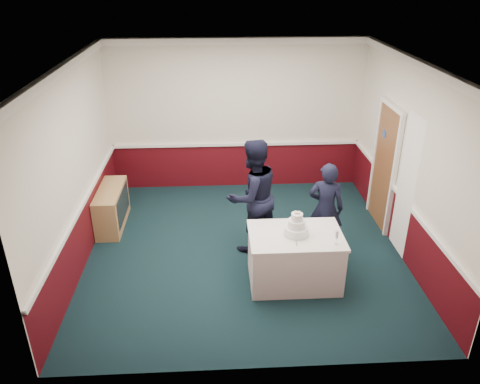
{
  "coord_description": "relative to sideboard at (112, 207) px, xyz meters",
  "views": [
    {
      "loc": [
        -0.43,
        -6.44,
        4.21
      ],
      "look_at": [
        -0.07,
        -0.1,
        1.1
      ],
      "focal_mm": 35.0,
      "sensor_mm": 36.0,
      "label": 1
    }
  ],
  "objects": [
    {
      "name": "person_man",
      "position": [
        2.41,
        -0.87,
        0.58
      ],
      "size": [
        1.14,
        1.06,
        1.87
      ],
      "primitive_type": "imported",
      "rotation": [
        0.0,
        0.0,
        3.65
      ],
      "color": "black",
      "rests_on": "ground"
    },
    {
      "name": "cake_knife",
      "position": [
        2.92,
        -2.0,
        0.44
      ],
      "size": [
        0.03,
        0.22,
        0.0
      ],
      "primitive_type": "cube",
      "rotation": [
        0.0,
        0.0,
        -0.05
      ],
      "color": "silver",
      "rests_on": "cake_table"
    },
    {
      "name": "room_shell",
      "position": [
        2.36,
        -0.33,
        1.62
      ],
      "size": [
        5.0,
        5.0,
        3.0
      ],
      "color": "silver",
      "rests_on": "ground"
    },
    {
      "name": "wedding_cake",
      "position": [
        2.95,
        -1.8,
        0.55
      ],
      "size": [
        0.35,
        0.35,
        0.36
      ],
      "color": "white",
      "rests_on": "cake_table"
    },
    {
      "name": "ground",
      "position": [
        2.28,
        -0.94,
        -0.35
      ],
      "size": [
        5.0,
        5.0,
        0.0
      ],
      "primitive_type": "plane",
      "color": "black",
      "rests_on": "ground"
    },
    {
      "name": "person_woman",
      "position": [
        3.54,
        -1.02,
        0.41
      ],
      "size": [
        0.63,
        0.5,
        1.53
      ],
      "primitive_type": "imported",
      "rotation": [
        0.0,
        0.0,
        2.88
      ],
      "color": "black",
      "rests_on": "ground"
    },
    {
      "name": "champagne_flute",
      "position": [
        3.45,
        -2.08,
        0.58
      ],
      "size": [
        0.05,
        0.05,
        0.21
      ],
      "color": "silver",
      "rests_on": "cake_table"
    },
    {
      "name": "sideboard",
      "position": [
        0.0,
        0.0,
        0.0
      ],
      "size": [
        0.41,
        1.2,
        0.7
      ],
      "color": "#A68850",
      "rests_on": "ground"
    },
    {
      "name": "cake_table",
      "position": [
        2.95,
        -1.8,
        0.05
      ],
      "size": [
        1.32,
        0.92,
        0.79
      ],
      "color": "white",
      "rests_on": "ground"
    }
  ]
}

